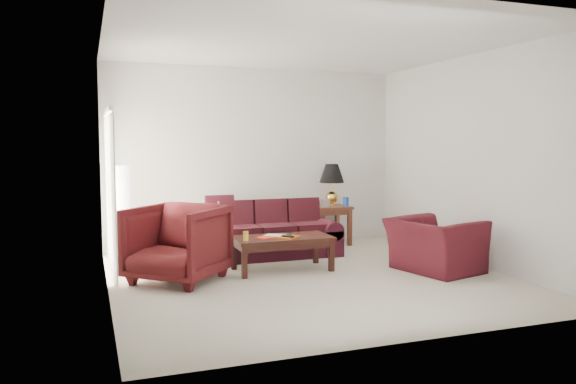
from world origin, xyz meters
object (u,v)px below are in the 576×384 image
Objects in this scene: armchair_left at (177,243)px; armchair_right at (435,245)px; sofa at (274,230)px; floor_lamp at (124,212)px; end_table at (330,225)px; coffee_table at (282,253)px.

armchair_right is (3.39, -0.62, -0.13)m from armchair_left.
sofa is 2.27m from floor_lamp.
armchair_left is at bearing 65.32° from armchair_right.
coffee_table is (-1.44, -1.62, -0.10)m from end_table.
armchair_right is at bearing -78.17° from end_table.
end_table reaches higher than coffee_table.
end_table is at bearing 72.81° from armchair_left.
floor_lamp is 1.34× the size of armchair_left.
sofa is 2.99× the size of end_table.
armchair_right is 0.82× the size of coffee_table.
sofa is 1.44m from end_table.
armchair_left is 3.45m from armchair_right.
end_table is 2.43m from armchair_right.
floor_lamp is at bearing 130.19° from coffee_table.
sofa is at bearing -13.90° from floor_lamp.
floor_lamp is (-3.44, -0.15, 0.38)m from end_table.
armchair_left reaches higher than coffee_table.
armchair_left reaches higher than sofa.
floor_lamp reaches higher than coffee_table.
end_table is 2.17m from coffee_table.
armchair_right reaches higher than coffee_table.
coffee_table is at bearing -36.26° from floor_lamp.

